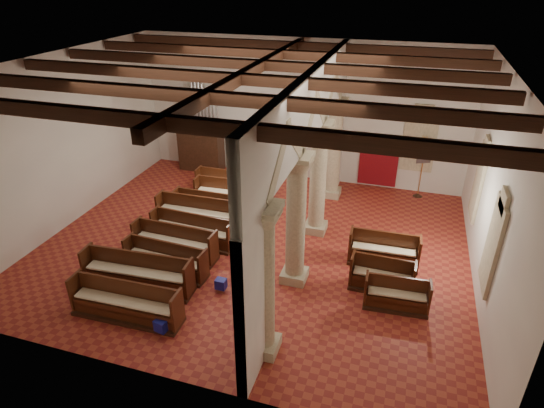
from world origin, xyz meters
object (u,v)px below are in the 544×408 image
at_px(pipe_organ, 201,141).
at_px(processional_banner, 420,178).
at_px(aisle_pew_0, 396,298).
at_px(nave_pew_0, 127,307).
at_px(lectern, 251,163).

bearing_deg(pipe_organ, processional_banner, -0.04).
distance_m(pipe_organ, aisle_pew_0, 11.95).
bearing_deg(aisle_pew_0, pipe_organ, 137.82).
bearing_deg(nave_pew_0, aisle_pew_0, 18.90).
xyz_separation_m(pipe_organ, processional_banner, (9.75, -0.01, -0.54)).
distance_m(pipe_organ, processional_banner, 9.77).
bearing_deg(aisle_pew_0, nave_pew_0, -163.28).
xyz_separation_m(lectern, nave_pew_0, (0.02, -9.96, -0.22)).
xyz_separation_m(pipe_organ, nave_pew_0, (2.43, -9.97, -1.01)).
bearing_deg(nave_pew_0, pipe_organ, 102.22).
bearing_deg(nave_pew_0, processional_banner, 52.20).
bearing_deg(lectern, processional_banner, 19.57).
distance_m(lectern, nave_pew_0, 9.96).
height_order(nave_pew_0, aisle_pew_0, nave_pew_0).
bearing_deg(nave_pew_0, lectern, 88.64).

